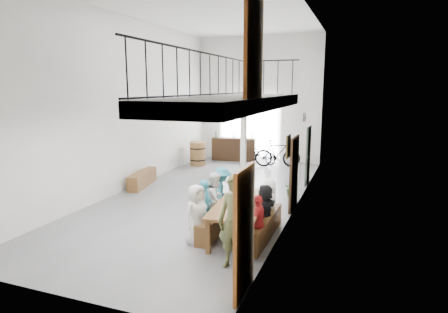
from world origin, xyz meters
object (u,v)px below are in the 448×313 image
at_px(tasting_table, 241,206).
at_px(serving_counter, 234,149).
at_px(oak_barrel, 198,154).
at_px(side_bench, 142,179).
at_px(bicycle_near, 261,154).
at_px(bench_inner, 216,222).
at_px(host_standing, 235,222).

height_order(tasting_table, serving_counter, serving_counter).
distance_m(tasting_table, oak_barrel, 7.86).
relative_size(side_bench, serving_counter, 0.90).
distance_m(side_bench, bicycle_near, 5.80).
relative_size(tasting_table, serving_counter, 1.31).
height_order(bench_inner, host_standing, host_standing).
xyz_separation_m(side_bench, serving_counter, (1.46, 5.33, 0.27)).
xyz_separation_m(tasting_table, host_standing, (0.36, -1.49, 0.18)).
relative_size(side_bench, host_standing, 0.99).
bearing_deg(side_bench, bicycle_near, 61.18).
bearing_deg(oak_barrel, bench_inner, -62.73).
relative_size(tasting_table, bench_inner, 1.28).
bearing_deg(serving_counter, bench_inner, -82.32).
xyz_separation_m(tasting_table, bicycle_near, (-1.63, 8.05, -0.27)).
relative_size(bench_inner, bicycle_near, 1.20).
bearing_deg(host_standing, oak_barrel, 124.45).
relative_size(tasting_table, oak_barrel, 2.55).
distance_m(bench_inner, host_standing, 1.95).
distance_m(side_bench, serving_counter, 5.54).
bearing_deg(host_standing, side_bench, 143.24).
relative_size(bench_inner, side_bench, 1.13).
bearing_deg(bench_inner, oak_barrel, 113.96).
bearing_deg(serving_counter, host_standing, -79.46).
xyz_separation_m(host_standing, bicycle_near, (-1.99, 9.53, -0.45)).
distance_m(bench_inner, oak_barrel, 7.50).
bearing_deg(host_standing, bench_inner, 128.44).
bearing_deg(bicycle_near, host_standing, -141.33).
bearing_deg(oak_barrel, bicycle_near, 28.55).
bearing_deg(host_standing, bicycle_near, 107.99).
distance_m(tasting_table, serving_counter, 8.82).
relative_size(tasting_table, bicycle_near, 1.54).
distance_m(serving_counter, host_standing, 10.34).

